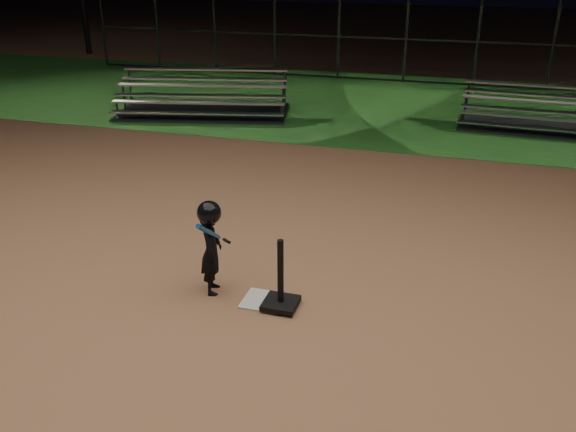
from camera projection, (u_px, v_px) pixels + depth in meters
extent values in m
plane|color=#9B6846|center=(263.00, 302.00, 7.10)|extent=(80.00, 80.00, 0.00)
cube|color=#225C1D|center=(389.00, 105.00, 15.88)|extent=(60.00, 8.00, 0.01)
cube|color=beige|center=(263.00, 301.00, 7.09)|extent=(0.45, 0.45, 0.02)
cube|color=black|center=(281.00, 303.00, 6.96)|extent=(0.38, 0.38, 0.06)
cylinder|color=black|center=(281.00, 271.00, 6.80)|extent=(0.07, 0.07, 0.75)
imported|color=black|center=(211.00, 252.00, 7.12)|extent=(0.35, 0.43, 1.02)
sphere|color=black|center=(209.00, 213.00, 6.92)|extent=(0.28, 0.28, 0.28)
cylinder|color=blue|center=(209.00, 232.00, 6.84)|extent=(0.07, 0.58, 0.43)
cylinder|color=black|center=(227.00, 241.00, 6.96)|extent=(0.04, 0.19, 0.14)
cube|color=silver|center=(198.00, 102.00, 14.39)|extent=(3.97, 1.13, 0.04)
cube|color=silver|center=(196.00, 113.00, 14.21)|extent=(3.97, 1.13, 0.03)
cube|color=silver|center=(202.00, 85.00, 14.79)|extent=(3.97, 1.13, 0.04)
cube|color=silver|center=(200.00, 96.00, 14.60)|extent=(3.97, 1.13, 0.03)
cube|color=silver|center=(206.00, 69.00, 15.18)|extent=(3.97, 1.13, 0.04)
cube|color=silver|center=(204.00, 79.00, 14.99)|extent=(3.97, 1.13, 0.03)
cube|color=#38383D|center=(204.00, 112.00, 15.05)|extent=(4.35, 2.80, 0.06)
cube|color=#AAABAF|center=(545.00, 118.00, 13.25)|extent=(3.55, 0.42, 0.04)
cube|color=#AAABAF|center=(544.00, 129.00, 13.10)|extent=(3.55, 0.42, 0.03)
cube|color=#AAABAF|center=(546.00, 102.00, 13.57)|extent=(3.55, 0.42, 0.04)
cube|color=#AAABAF|center=(545.00, 112.00, 13.42)|extent=(3.55, 0.42, 0.03)
cube|color=#AAABAF|center=(548.00, 86.00, 13.89)|extent=(3.55, 0.42, 0.04)
cube|color=#AAABAF|center=(547.00, 96.00, 13.74)|extent=(3.55, 0.42, 0.03)
cube|color=#38383D|center=(542.00, 128.00, 13.80)|extent=(3.64, 1.93, 0.05)
cube|color=#38383D|center=(403.00, 81.00, 18.50)|extent=(20.00, 0.05, 0.05)
cube|color=#38383D|center=(406.00, 39.00, 18.02)|extent=(20.00, 0.05, 0.05)
cylinder|color=#38383D|center=(103.00, 27.00, 20.64)|extent=(0.08, 0.08, 2.50)
cylinder|color=#38383D|center=(244.00, 33.00, 19.33)|extent=(0.08, 0.08, 2.50)
cylinder|color=#38383D|center=(406.00, 39.00, 18.02)|extent=(0.08, 0.08, 2.50)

